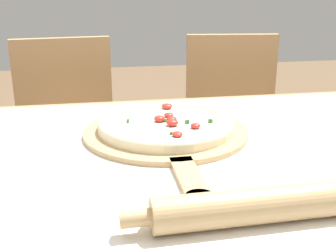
# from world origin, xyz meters

# --- Properties ---
(dining_table) EXTENTS (1.49, 0.93, 0.75)m
(dining_table) POSITION_xyz_m (0.00, 0.00, 0.65)
(dining_table) COLOR #A87F51
(dining_table) RESTS_ON ground_plane
(towel_cloth) EXTENTS (1.41, 0.85, 0.00)m
(towel_cloth) POSITION_xyz_m (0.00, 0.00, 0.75)
(towel_cloth) COLOR silver
(towel_cloth) RESTS_ON dining_table
(pizza_peel) EXTENTS (0.39, 0.56, 0.01)m
(pizza_peel) POSITION_xyz_m (-0.06, 0.11, 0.76)
(pizza_peel) COLOR tan
(pizza_peel) RESTS_ON towel_cloth
(pizza) EXTENTS (0.32, 0.32, 0.03)m
(pizza) POSITION_xyz_m (-0.06, 0.13, 0.78)
(pizza) COLOR beige
(pizza) RESTS_ON pizza_peel
(rolling_pin) EXTENTS (0.46, 0.06, 0.06)m
(rolling_pin) POSITION_xyz_m (0.04, -0.28, 0.78)
(rolling_pin) COLOR tan
(rolling_pin) RESTS_ON towel_cloth
(chair_left) EXTENTS (0.44, 0.44, 0.90)m
(chair_left) POSITION_xyz_m (-0.34, 0.79, 0.52)
(chair_left) COLOR tan
(chair_left) RESTS_ON ground_plane
(chair_right) EXTENTS (0.44, 0.44, 0.90)m
(chair_right) POSITION_xyz_m (0.34, 0.79, 0.52)
(chair_right) COLOR tan
(chair_right) RESTS_ON ground_plane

